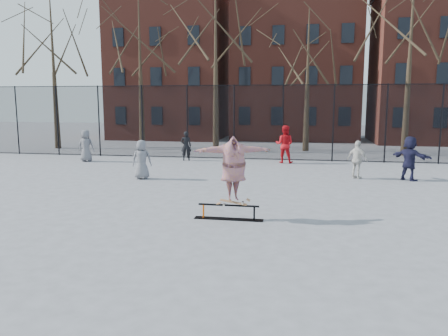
% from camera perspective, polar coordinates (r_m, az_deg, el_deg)
% --- Properties ---
extents(ground, '(100.00, 100.00, 0.00)m').
position_cam_1_polar(ground, '(10.98, -2.27, -7.74)').
color(ground, slate).
extents(skate_rail, '(1.85, 0.28, 0.41)m').
position_cam_1_polar(skate_rail, '(11.66, 0.60, -5.95)').
color(skate_rail, black).
rests_on(skate_rail, ground).
extents(skateboard, '(0.78, 0.19, 0.09)m').
position_cam_1_polar(skateboard, '(11.56, 1.25, -4.57)').
color(skateboard, '#A76C43').
rests_on(skateboard, skate_rail).
extents(skater, '(2.12, 1.33, 1.68)m').
position_cam_1_polar(skater, '(11.39, 1.26, -0.21)').
color(skater, '#6A3B94').
rests_on(skater, skateboard).
extents(bystander_grey, '(0.88, 0.68, 1.58)m').
position_cam_1_polar(bystander_grey, '(17.87, -10.70, 1.10)').
color(bystander_grey, slate).
rests_on(bystander_grey, ground).
extents(bystander_black, '(0.65, 0.52, 1.55)m').
position_cam_1_polar(bystander_black, '(23.22, -4.99, 2.90)').
color(bystander_black, black).
rests_on(bystander_black, ground).
extents(bystander_red, '(1.01, 0.83, 1.91)m').
position_cam_1_polar(bystander_red, '(22.39, 7.91, 3.09)').
color(bystander_red, red).
rests_on(bystander_red, ground).
extents(bystander_white, '(0.95, 0.86, 1.55)m').
position_cam_1_polar(bystander_white, '(18.43, 17.03, 1.05)').
color(bystander_white, beige).
rests_on(bystander_white, ground).
extents(bystander_navy, '(1.55, 1.50, 1.76)m').
position_cam_1_polar(bystander_navy, '(18.73, 23.08, 1.17)').
color(bystander_navy, '#1C1B37').
rests_on(bystander_navy, ground).
extents(bystander_extra, '(0.87, 0.63, 1.65)m').
position_cam_1_polar(bystander_extra, '(23.84, -17.58, 2.79)').
color(bystander_extra, slate).
rests_on(bystander_extra, ground).
extents(fence, '(34.03, 0.07, 4.00)m').
position_cam_1_polar(fence, '(23.41, 4.69, 6.09)').
color(fence, black).
rests_on(fence, ground).
extents(tree_row, '(33.66, 7.46, 10.67)m').
position_cam_1_polar(tree_row, '(27.87, 5.22, 17.42)').
color(tree_row, black).
rests_on(tree_row, ground).
extents(rowhouses, '(29.00, 7.00, 13.00)m').
position_cam_1_polar(rowhouses, '(36.43, 8.06, 13.26)').
color(rowhouses, maroon).
rests_on(rowhouses, ground).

